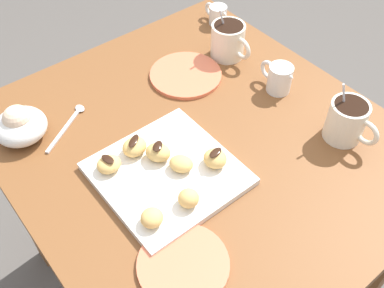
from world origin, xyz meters
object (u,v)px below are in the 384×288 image
object	(u,v)px
coffee_mug_cream_left	(228,40)
coffee_mug_cream_right	(347,120)
pastry_plate_square	(167,174)
beignet_3	(152,218)
beignet_1	(215,159)
saucer_coral_left	(186,75)
beignet_4	(109,164)
dining_table	(199,175)
cream_pitcher_white	(279,77)
beignet_2	(135,147)
saucer_coral_right	(183,264)
chocolate_sauce_pitcher	(218,14)
beignet_0	(181,164)
beignet_6	(158,153)
beignet_5	(189,198)
ice_cream_bowl	(20,125)

from	to	relation	value
coffee_mug_cream_left	coffee_mug_cream_right	xyz separation A→B (m)	(0.39, 0.00, 0.00)
pastry_plate_square	beignet_3	world-z (taller)	beignet_3
beignet_1	saucer_coral_left	bearing A→B (deg)	153.00
beignet_3	beignet_4	size ratio (longest dim) A/B	0.85
dining_table	cream_pitcher_white	world-z (taller)	cream_pitcher_white
beignet_2	beignet_3	size ratio (longest dim) A/B	1.25
pastry_plate_square	saucer_coral_right	distance (m)	0.21
chocolate_sauce_pitcher	dining_table	bearing A→B (deg)	-45.70
dining_table	beignet_0	world-z (taller)	beignet_0
saucer_coral_left	beignet_6	xyz separation A→B (m)	(0.20, -0.23, 0.03)
dining_table	chocolate_sauce_pitcher	size ratio (longest dim) A/B	9.89
cream_pitcher_white	saucer_coral_right	bearing A→B (deg)	-64.41
dining_table	beignet_2	bearing A→B (deg)	-107.21
dining_table	beignet_5	bearing A→B (deg)	-46.37
pastry_plate_square	beignet_5	size ratio (longest dim) A/B	6.57
beignet_4	beignet_5	xyz separation A→B (m)	(0.17, 0.07, 0.00)
coffee_mug_cream_left	saucer_coral_right	world-z (taller)	coffee_mug_cream_left
coffee_mug_cream_left	beignet_1	xyz separation A→B (m)	(0.28, -0.29, -0.02)
dining_table	beignet_4	distance (m)	0.27
pastry_plate_square	beignet_3	xyz separation A→B (m)	(0.08, -0.10, 0.02)
dining_table	beignet_0	size ratio (longest dim) A/B	17.99
coffee_mug_cream_left	chocolate_sauce_pitcher	size ratio (longest dim) A/B	1.55
dining_table	beignet_6	xyz separation A→B (m)	(0.00, -0.12, 0.17)
beignet_4	beignet_2	bearing A→B (deg)	93.96
beignet_2	dining_table	bearing A→B (deg)	72.79
beignet_3	beignet_6	distance (m)	0.16
pastry_plate_square	beignet_2	size ratio (longest dim) A/B	4.94
coffee_mug_cream_right	dining_table	bearing A→B (deg)	-127.76
coffee_mug_cream_right	saucer_coral_right	bearing A→B (deg)	-87.03
coffee_mug_cream_left	beignet_2	world-z (taller)	coffee_mug_cream_left
beignet_1	beignet_3	bearing A→B (deg)	-79.43
saucer_coral_left	beignet_4	size ratio (longest dim) A/B	3.61
beignet_5	saucer_coral_left	bearing A→B (deg)	142.57
coffee_mug_cream_left	beignet_5	xyz separation A→B (m)	(0.33, -0.40, -0.02)
coffee_mug_cream_right	beignet_6	world-z (taller)	coffee_mug_cream_right
chocolate_sauce_pitcher	beignet_3	bearing A→B (deg)	-50.89
beignet_2	cream_pitcher_white	bearing A→B (deg)	84.80
beignet_6	beignet_5	bearing A→B (deg)	-9.96
saucer_coral_left	pastry_plate_square	bearing A→B (deg)	-44.92
ice_cream_bowl	beignet_6	xyz separation A→B (m)	(0.26, 0.19, -0.00)
coffee_mug_cream_left	beignet_0	size ratio (longest dim) A/B	2.82
chocolate_sauce_pitcher	beignet_1	world-z (taller)	chocolate_sauce_pitcher
beignet_0	beignet_1	distance (m)	0.07
dining_table	beignet_1	size ratio (longest dim) A/B	17.89
cream_pitcher_white	beignet_0	distance (m)	0.36
dining_table	beignet_4	xyz separation A→B (m)	(-0.04, -0.21, 0.16)
saucer_coral_right	beignet_4	xyz separation A→B (m)	(-0.26, 0.01, 0.03)
pastry_plate_square	saucer_coral_right	world-z (taller)	pastry_plate_square
dining_table	beignet_0	bearing A→B (deg)	-60.86
ice_cream_bowl	saucer_coral_left	world-z (taller)	ice_cream_bowl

